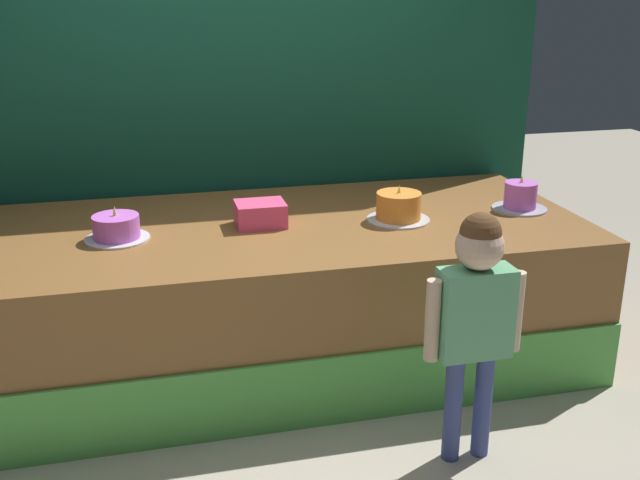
% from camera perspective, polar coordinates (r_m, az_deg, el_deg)
% --- Properties ---
extents(ground_plane, '(12.00, 12.00, 0.00)m').
position_cam_1_polar(ground_plane, '(3.53, -2.29, -14.07)').
color(ground_plane, '#BCB29E').
extents(stage_platform, '(3.30, 1.40, 0.76)m').
position_cam_1_polar(stage_platform, '(3.95, -4.38, -4.12)').
color(stage_platform, brown).
rests_on(stage_platform, ground_plane).
extents(curtain_backdrop, '(3.71, 0.08, 2.69)m').
position_cam_1_polar(curtain_backdrop, '(4.45, -6.45, 11.46)').
color(curtain_backdrop, '#144C38').
rests_on(curtain_backdrop, ground_plane).
extents(child_figure, '(0.42, 0.19, 1.09)m').
position_cam_1_polar(child_figure, '(3.07, 11.68, -4.85)').
color(child_figure, '#3F4C8C').
rests_on(child_figure, ground_plane).
extents(pink_box, '(0.25, 0.20, 0.12)m').
position_cam_1_polar(pink_box, '(3.79, -4.53, 1.98)').
color(pink_box, '#F94D85').
rests_on(pink_box, stage_platform).
extents(cake_left, '(0.31, 0.31, 0.17)m').
position_cam_1_polar(cake_left, '(3.70, -15.17, 0.85)').
color(cake_left, silver).
rests_on(cake_left, stage_platform).
extents(cake_center, '(0.32, 0.32, 0.19)m').
position_cam_1_polar(cake_center, '(3.88, 5.97, 2.47)').
color(cake_center, silver).
rests_on(cake_center, stage_platform).
extents(cake_right, '(0.29, 0.29, 0.19)m').
position_cam_1_polar(cake_right, '(4.19, 14.92, 3.14)').
color(cake_right, silver).
rests_on(cake_right, stage_platform).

